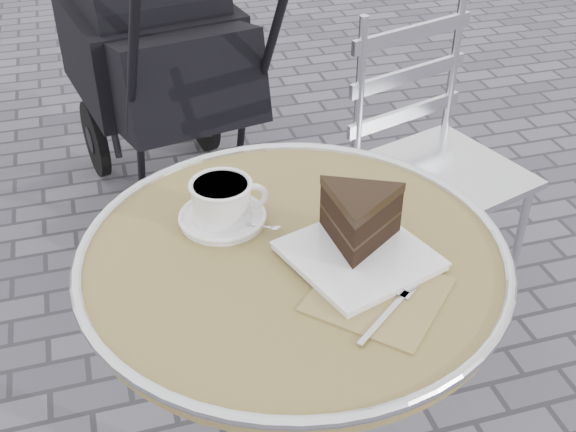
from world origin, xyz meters
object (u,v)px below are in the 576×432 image
object	(u,v)px
cake_plate_set	(360,226)
baby_stroller	(162,68)
cafe_table	(293,324)
bistro_chair	(422,131)
cappuccino_set	(223,204)

from	to	relation	value
cake_plate_set	baby_stroller	world-z (taller)	baby_stroller
cafe_table	baby_stroller	bearing A→B (deg)	91.48
cafe_table	cake_plate_set	bearing A→B (deg)	-16.79
baby_stroller	cafe_table	bearing A→B (deg)	-98.82
cafe_table	bistro_chair	world-z (taller)	bistro_chair
bistro_chair	cappuccino_set	bearing A→B (deg)	-157.80
cafe_table	bistro_chair	bearing A→B (deg)	49.13
cafe_table	bistro_chair	distance (m)	0.86
bistro_chair	cake_plate_set	bearing A→B (deg)	-140.90
cappuccino_set	cafe_table	bearing A→B (deg)	-48.43
cafe_table	bistro_chair	size ratio (longest dim) A/B	0.86
cake_plate_set	cafe_table	bearing A→B (deg)	145.83
cappuccino_set	cake_plate_set	distance (m)	0.25
cafe_table	cake_plate_set	distance (m)	0.24
cake_plate_set	baby_stroller	xyz separation A→B (m)	(-0.14, 1.43, -0.30)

